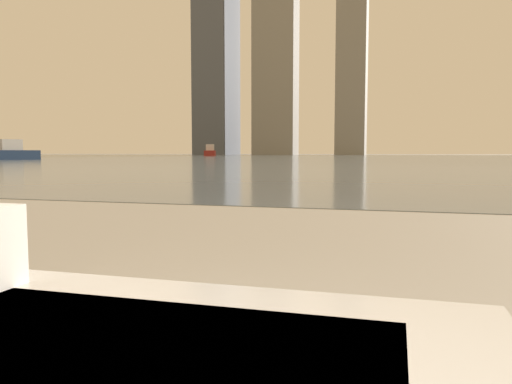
{
  "coord_description": "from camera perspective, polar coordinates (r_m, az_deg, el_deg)",
  "views": [
    {
      "loc": [
        0.73,
        0.23,
        0.79
      ],
      "look_at": [
        0.08,
        2.49,
        0.6
      ],
      "focal_mm": 35.0,
      "sensor_mm": 36.0,
      "label": 1
    }
  ],
  "objects": [
    {
      "name": "skyline_tower_0",
      "position": [
        129.44,
        -4.55,
        18.67
      ],
      "size": [
        8.17,
        12.81,
        64.34
      ],
      "color": "#4C515B",
      "rests_on": "ground_plane"
    },
    {
      "name": "harbor_water",
      "position": [
        61.78,
        15.22,
        3.77
      ],
      "size": [
        180.0,
        110.0,
        0.01
      ],
      "color": "slate",
      "rests_on": "ground_plane"
    },
    {
      "name": "harbor_boat_3",
      "position": [
        87.65,
        -5.27,
        4.59
      ],
      "size": [
        3.46,
        5.73,
        2.03
      ],
      "color": "maroon",
      "rests_on": "harbor_water"
    },
    {
      "name": "skyline_tower_1",
      "position": [
        126.12,
        2.29,
        20.73
      ],
      "size": [
        10.02,
        7.26,
        71.43
      ],
      "color": "gray",
      "rests_on": "ground_plane"
    },
    {
      "name": "harbor_boat_1",
      "position": [
        52.54,
        -26.31,
        4.06
      ],
      "size": [
        3.64,
        5.4,
        1.92
      ],
      "color": "navy",
      "rests_on": "harbor_water"
    }
  ]
}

